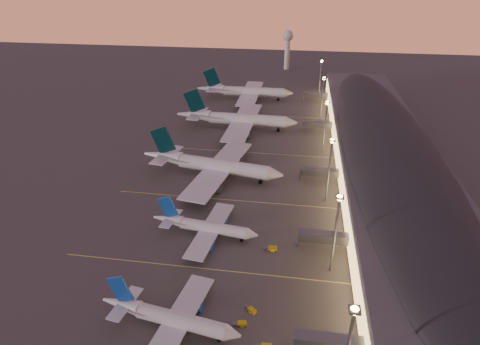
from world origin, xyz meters
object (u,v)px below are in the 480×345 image
(airliner_wide_mid, at_px, (236,119))
(radar_tower, at_px, (288,43))
(airliner_narrow_south, at_px, (169,318))
(baggage_tug_c, at_px, (271,249))
(airliner_narrow_north, at_px, (205,227))
(baggage_tug_b, at_px, (240,324))
(airliner_wide_near, at_px, (211,165))
(airliner_wide_far, at_px, (245,91))
(baggage_tug_d, at_px, (251,310))

(airliner_wide_mid, relative_size, radar_tower, 2.07)
(airliner_narrow_south, height_order, baggage_tug_c, airliner_narrow_south)
(radar_tower, bearing_deg, airliner_narrow_north, -93.39)
(airliner_narrow_south, bearing_deg, baggage_tug_b, 20.29)
(airliner_narrow_south, xyz_separation_m, baggage_tug_b, (17.14, 3.47, -2.98))
(airliner_wide_near, relative_size, airliner_wide_far, 0.98)
(airliner_narrow_south, distance_m, airliner_wide_near, 81.58)
(airliner_narrow_north, height_order, airliner_wide_mid, airliner_wide_mid)
(baggage_tug_d, bearing_deg, airliner_narrow_north, 161.29)
(airliner_wide_near, relative_size, airliner_wide_mid, 0.94)
(airliner_narrow_south, bearing_deg, radar_tower, 95.99)
(airliner_wide_near, height_order, baggage_tug_c, airliner_wide_near)
(airliner_wide_mid, relative_size, airliner_wide_far, 1.04)
(airliner_narrow_north, distance_m, baggage_tug_c, 23.18)
(airliner_narrow_north, relative_size, airliner_wide_near, 0.58)
(baggage_tug_b, relative_size, baggage_tug_d, 1.04)
(airliner_wide_mid, distance_m, airliner_wide_far, 55.47)
(airliner_wide_far, distance_m, baggage_tug_d, 187.45)
(airliner_wide_near, xyz_separation_m, airliner_wide_mid, (1.64, 57.18, 0.33))
(airliner_narrow_north, relative_size, baggage_tug_b, 10.31)
(airliner_wide_far, bearing_deg, baggage_tug_c, -79.07)
(radar_tower, bearing_deg, airliner_wide_near, -96.01)
(airliner_wide_mid, bearing_deg, radar_tower, 84.38)
(airliner_wide_near, bearing_deg, airliner_wide_far, 100.40)
(airliner_narrow_north, distance_m, baggage_tug_b, 39.85)
(airliner_wide_mid, height_order, baggage_tug_d, airliner_wide_mid)
(airliner_wide_far, distance_m, radar_tower, 98.21)
(airliner_wide_mid, relative_size, baggage_tug_d, 19.58)
(airliner_narrow_south, distance_m, baggage_tug_c, 41.17)
(baggage_tug_c, bearing_deg, radar_tower, 89.50)
(airliner_narrow_south, height_order, baggage_tug_d, airliner_narrow_south)
(airliner_wide_far, xyz_separation_m, baggage_tug_d, (27.90, -185.30, -4.88))
(radar_tower, bearing_deg, baggage_tug_c, -88.23)
(airliner_narrow_north, relative_size, baggage_tug_c, 8.61)
(radar_tower, relative_size, baggage_tug_d, 9.47)
(baggage_tug_b, distance_m, baggage_tug_c, 31.50)
(airliner_narrow_south, distance_m, airliner_wide_far, 194.00)
(airliner_narrow_south, bearing_deg, baggage_tug_d, 32.80)
(baggage_tug_b, xyz_separation_m, baggage_tug_d, (1.98, 5.02, -0.00))
(airliner_narrow_south, relative_size, airliner_wide_far, 0.58)
(airliner_narrow_north, xyz_separation_m, baggage_tug_b, (17.48, -35.69, -2.93))
(airliner_narrow_north, xyz_separation_m, baggage_tug_c, (22.54, -4.60, -2.82))
(radar_tower, xyz_separation_m, baggage_tug_d, (4.75, -279.30, -21.41))
(airliner_wide_near, bearing_deg, airliner_wide_mid, 98.03)
(airliner_wide_far, xyz_separation_m, baggage_tug_c, (30.98, -159.23, -4.76))
(airliner_wide_near, xyz_separation_m, radar_tower, (21.73, 206.56, 16.66))
(airliner_wide_near, distance_m, airliner_wide_mid, 57.20)
(airliner_wide_near, distance_m, airliner_wide_far, 112.57)
(airliner_wide_far, bearing_deg, baggage_tug_d, -81.51)
(airliner_narrow_north, height_order, baggage_tug_d, airliner_narrow_north)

